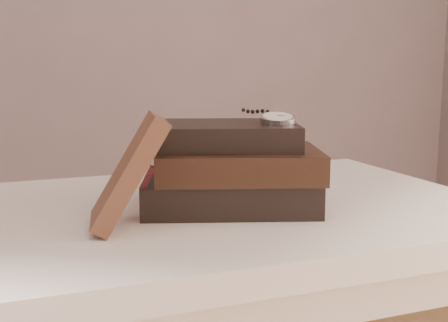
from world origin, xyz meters
name	(u,v)px	position (x,y,z in m)	size (l,w,h in m)	color
table	(185,261)	(0.00, 0.35, 0.66)	(1.00, 0.60, 0.75)	silver
book_stack	(231,168)	(0.07, 0.32, 0.81)	(0.31, 0.26, 0.13)	black
journal	(129,172)	(-0.11, 0.26, 0.83)	(0.03, 0.11, 0.17)	#432519
pocket_watch	(277,118)	(0.13, 0.28, 0.89)	(0.07, 0.16, 0.02)	silver
eyeglasses	(173,152)	(0.01, 0.43, 0.83)	(0.15, 0.16, 0.05)	silver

